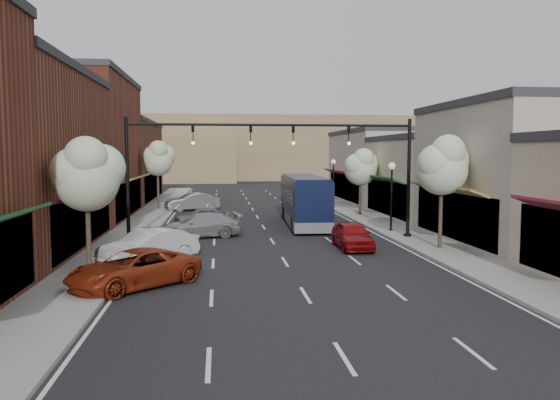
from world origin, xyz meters
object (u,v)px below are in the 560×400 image
object	(u,v)px
signal_mast_right	(369,160)
parked_car_b	(149,246)
tree_left_far	(158,158)
parked_car_c	(199,225)
tree_right_near	(443,164)
lamp_post_far	(333,175)
red_hatchback	(352,235)
parked_car_d	(202,217)
parked_car_a	(134,269)
signal_mast_left	(171,160)
lamp_post_near	(392,185)
tree_left_near	(88,173)
tree_right_far	(361,166)
parked_car_e	(192,202)
coach_bus	(304,199)

from	to	relation	value
signal_mast_right	parked_car_b	distance (m)	13.66
tree_left_far	parked_car_c	size ratio (longest dim) A/B	1.23
tree_right_near	lamp_post_far	size ratio (longest dim) A/B	1.34
tree_right_near	red_hatchback	size ratio (longest dim) A/B	1.42
parked_car_d	signal_mast_right	bearing A→B (deg)	40.42
parked_car_a	parked_car_b	distance (m)	4.50
signal_mast_right	lamp_post_far	world-z (taller)	signal_mast_right
signal_mast_left	tree_right_near	xyz separation A→B (m)	(13.97, -4.05, -0.17)
signal_mast_right	parked_car_a	world-z (taller)	signal_mast_right
lamp_post_near	parked_car_a	xyz separation A→B (m)	(-14.00, -12.68, -2.30)
tree_left_near	lamp_post_near	size ratio (longest dim) A/B	1.28
signal_mast_left	signal_mast_right	bearing A→B (deg)	0.00
tree_right_far	tree_left_near	bearing A→B (deg)	-129.69
lamp_post_far	parked_car_d	distance (m)	17.73
tree_left_near	lamp_post_near	world-z (taller)	tree_left_near
lamp_post_far	parked_car_d	xyz separation A→B (m)	(-12.00, -12.83, -2.36)
signal_mast_left	parked_car_e	distance (m)	17.99
signal_mast_right	tree_left_far	world-z (taller)	signal_mast_right
lamp_post_far	coach_bus	distance (m)	13.93
coach_bus	parked_car_e	bearing A→B (deg)	130.28
lamp_post_near	red_hatchback	bearing A→B (deg)	-125.46
tree_left_far	coach_bus	xyz separation A→B (m)	(11.18, -10.94, -2.82)
tree_left_far	red_hatchback	xyz separation A→B (m)	(12.21, -20.84, -3.89)
red_hatchback	parked_car_a	bearing A→B (deg)	-143.53
lamp_post_near	parked_car_c	size ratio (longest dim) A/B	0.89
parked_car_e	parked_car_b	bearing A→B (deg)	-22.03
lamp_post_near	signal_mast_right	bearing A→B (deg)	-131.05
coach_bus	parked_car_e	distance (m)	13.45
parked_car_b	parked_car_c	xyz separation A→B (m)	(2.00, 7.63, -0.06)
lamp_post_near	parked_car_e	xyz separation A→B (m)	(-13.14, 15.07, -2.24)
coach_bus	tree_right_near	bearing A→B (deg)	-61.65
tree_right_near	signal_mast_right	bearing A→B (deg)	123.91
tree_right_near	parked_car_a	xyz separation A→B (m)	(-14.55, -6.13, -3.75)
parked_car_c	parked_car_e	world-z (taller)	parked_car_e
tree_left_far	lamp_post_far	xyz separation A→B (m)	(16.05, 2.06, -1.60)
tree_right_far	parked_car_a	bearing A→B (deg)	-123.32
tree_right_far	tree_left_near	size ratio (longest dim) A/B	0.95
tree_left_far	signal_mast_right	bearing A→B (deg)	-52.29
tree_right_near	coach_bus	size ratio (longest dim) A/B	0.53
signal_mast_left	parked_car_b	distance (m)	6.88
parked_car_e	red_hatchback	bearing A→B (deg)	4.50
lamp_post_near	tree_right_far	bearing A→B (deg)	86.69
tree_left_near	parked_car_d	distance (m)	16.16
signal_mast_left	parked_car_d	bearing A→B (deg)	78.79
lamp_post_far	coach_bus	bearing A→B (deg)	-110.55
signal_mast_left	parked_car_e	size ratio (longest dim) A/B	1.76
tree_right_far	parked_car_c	bearing A→B (deg)	-141.45
lamp_post_far	parked_car_b	size ratio (longest dim) A/B	0.93
parked_car_d	lamp_post_near	bearing A→B (deg)	55.30
red_hatchback	tree_right_near	bearing A→B (deg)	-13.90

